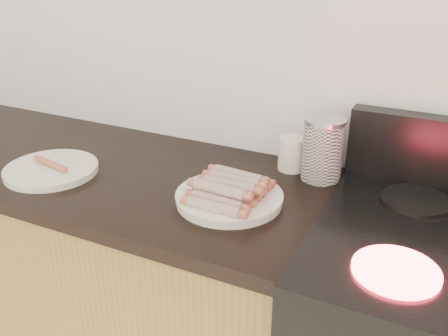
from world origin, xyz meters
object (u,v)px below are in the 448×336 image
at_px(canister, 323,149).
at_px(side_plate, 51,170).
at_px(mug, 292,154).
at_px(main_plate, 229,199).

bearing_deg(canister, side_plate, -156.64).
bearing_deg(side_plate, mug, 28.11).
distance_m(side_plate, canister, 0.80).
xyz_separation_m(main_plate, mug, (0.08, 0.27, 0.04)).
relative_size(side_plate, mug, 2.70).
bearing_deg(canister, main_plate, -125.25).
height_order(main_plate, canister, canister).
height_order(canister, mug, canister).
xyz_separation_m(side_plate, mug, (0.64, 0.34, 0.04)).
bearing_deg(main_plate, canister, 54.75).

